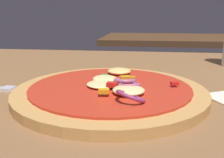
# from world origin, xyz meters

# --- Properties ---
(dining_table) EXTENTS (1.45, 0.90, 0.03)m
(dining_table) POSITION_xyz_m (0.00, 0.00, 0.01)
(dining_table) COLOR brown
(dining_table) RESTS_ON ground
(pizza) EXTENTS (0.28, 0.28, 0.03)m
(pizza) POSITION_xyz_m (-0.00, -0.01, 0.04)
(pizza) COLOR tan
(pizza) RESTS_ON dining_table
(background_table) EXTENTS (0.73, 0.50, 0.03)m
(background_table) POSITION_xyz_m (0.18, 1.05, 0.01)
(background_table) COLOR #4C301C
(background_table) RESTS_ON ground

